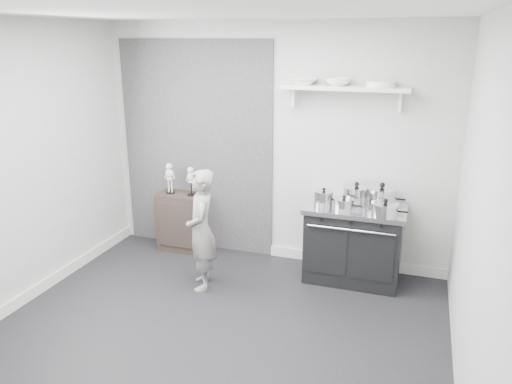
# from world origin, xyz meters

# --- Properties ---
(ground) EXTENTS (4.00, 4.00, 0.00)m
(ground) POSITION_xyz_m (0.00, 0.00, 0.00)
(ground) COLOR black
(ground) RESTS_ON ground
(room_shell) EXTENTS (4.02, 3.62, 2.71)m
(room_shell) POSITION_xyz_m (-0.09, 0.15, 1.64)
(room_shell) COLOR beige
(room_shell) RESTS_ON ground
(wall_shelf) EXTENTS (1.30, 0.26, 0.24)m
(wall_shelf) POSITION_xyz_m (0.80, 1.68, 2.01)
(wall_shelf) COLOR white
(wall_shelf) RESTS_ON room_shell
(stove) EXTENTS (1.04, 0.65, 0.83)m
(stove) POSITION_xyz_m (1.01, 1.48, 0.42)
(stove) COLOR black
(stove) RESTS_ON ground
(side_cabinet) EXTENTS (0.55, 0.32, 0.71)m
(side_cabinet) POSITION_xyz_m (-1.10, 1.61, 0.36)
(side_cabinet) COLOR black
(side_cabinet) RESTS_ON ground
(child) EXTENTS (0.47, 0.55, 1.27)m
(child) POSITION_xyz_m (-0.46, 0.80, 0.63)
(child) COLOR gray
(child) RESTS_ON ground
(pot_front_left) EXTENTS (0.29, 0.20, 0.19)m
(pot_front_left) POSITION_xyz_m (0.68, 1.40, 0.91)
(pot_front_left) COLOR silver
(pot_front_left) RESTS_ON stove
(pot_back_left) EXTENTS (0.38, 0.29, 0.23)m
(pot_back_left) POSITION_xyz_m (0.99, 1.61, 0.92)
(pot_back_left) COLOR silver
(pot_back_left) RESTS_ON stove
(pot_back_right) EXTENTS (0.40, 0.32, 0.26)m
(pot_back_right) POSITION_xyz_m (1.25, 1.57, 0.93)
(pot_back_right) COLOR silver
(pot_back_right) RESTS_ON stove
(pot_front_right) EXTENTS (0.36, 0.27, 0.18)m
(pot_front_right) POSITION_xyz_m (1.31, 1.28, 0.90)
(pot_front_right) COLOR silver
(pot_front_right) RESTS_ON stove
(pot_front_center) EXTENTS (0.30, 0.21, 0.15)m
(pot_front_center) POSITION_xyz_m (0.90, 1.35, 0.89)
(pot_front_center) COLOR silver
(pot_front_center) RESTS_ON stove
(skeleton_full) EXTENTS (0.12, 0.08, 0.43)m
(skeleton_full) POSITION_xyz_m (-1.23, 1.61, 0.93)
(skeleton_full) COLOR beige
(skeleton_full) RESTS_ON side_cabinet
(skeleton_torso) EXTENTS (0.11, 0.07, 0.40)m
(skeleton_torso) POSITION_xyz_m (-0.95, 1.61, 0.91)
(skeleton_torso) COLOR beige
(skeleton_torso) RESTS_ON side_cabinet
(bowl_large) EXTENTS (0.28, 0.28, 0.07)m
(bowl_large) POSITION_xyz_m (0.37, 1.67, 2.07)
(bowl_large) COLOR white
(bowl_large) RESTS_ON wall_shelf
(bowl_small) EXTENTS (0.25, 0.25, 0.08)m
(bowl_small) POSITION_xyz_m (0.72, 1.67, 2.08)
(bowl_small) COLOR white
(bowl_small) RESTS_ON wall_shelf
(plate_stack) EXTENTS (0.28, 0.28, 0.06)m
(plate_stack) POSITION_xyz_m (1.15, 1.67, 2.07)
(plate_stack) COLOR white
(plate_stack) RESTS_ON wall_shelf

